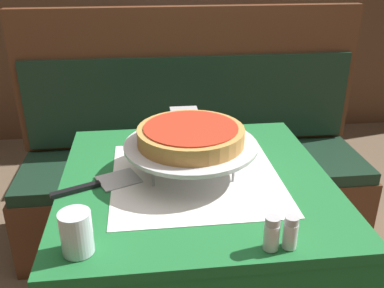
{
  "coord_description": "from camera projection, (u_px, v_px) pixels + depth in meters",
  "views": [
    {
      "loc": [
        -0.14,
        -1.12,
        1.4
      ],
      "look_at": [
        -0.01,
        -0.0,
        0.89
      ],
      "focal_mm": 40.0,
      "sensor_mm": 36.0,
      "label": 1
    }
  ],
  "objects": [
    {
      "name": "booth_bench",
      "position": [
        194.0,
        177.0,
        2.21
      ],
      "size": [
        1.72,
        0.51,
        1.16
      ],
      "color": "brown",
      "rests_on": "ground_plane"
    },
    {
      "name": "napkin_holder",
      "position": [
        184.0,
        120.0,
        1.59
      ],
      "size": [
        0.1,
        0.05,
        0.09
      ],
      "color": "#B2B2B7",
      "rests_on": "dining_table_front"
    },
    {
      "name": "pizza_server",
      "position": [
        101.0,
        184.0,
        1.24
      ],
      "size": [
        0.26,
        0.16,
        0.01
      ],
      "color": "#BCBCC1",
      "rests_on": "dining_table_front"
    },
    {
      "name": "water_glass_near",
      "position": [
        76.0,
        233.0,
        0.95
      ],
      "size": [
        0.07,
        0.07,
        0.1
      ],
      "color": "silver",
      "rests_on": "dining_table_front"
    },
    {
      "name": "deep_dish_pizza",
      "position": [
        191.0,
        135.0,
        1.26
      ],
      "size": [
        0.32,
        0.32,
        0.05
      ],
      "color": "#C68E47",
      "rests_on": "pizza_pan_stand"
    },
    {
      "name": "dining_table_front",
      "position": [
        196.0,
        204.0,
        1.32
      ],
      "size": [
        0.8,
        0.8,
        0.78
      ],
      "color": "#1E6B33",
      "rests_on": "ground_plane"
    },
    {
      "name": "salt_shaker",
      "position": [
        272.0,
        233.0,
        0.96
      ],
      "size": [
        0.04,
        0.04,
        0.08
      ],
      "color": "silver",
      "rests_on": "dining_table_front"
    },
    {
      "name": "dining_table_rear",
      "position": [
        168.0,
        67.0,
        2.88
      ],
      "size": [
        0.67,
        0.67,
        0.79
      ],
      "color": "#194799",
      "rests_on": "ground_plane"
    },
    {
      "name": "condiment_caddy",
      "position": [
        170.0,
        43.0,
        2.85
      ],
      "size": [
        0.13,
        0.13,
        0.17
      ],
      "color": "black",
      "rests_on": "dining_table_rear"
    },
    {
      "name": "pepper_shaker",
      "position": [
        290.0,
        232.0,
        0.97
      ],
      "size": [
        0.03,
        0.03,
        0.08
      ],
      "color": "silver",
      "rests_on": "dining_table_front"
    },
    {
      "name": "pizza_pan_stand",
      "position": [
        191.0,
        146.0,
        1.27
      ],
      "size": [
        0.4,
        0.4,
        0.1
      ],
      "color": "#ADADB2",
      "rests_on": "dining_table_front"
    }
  ]
}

